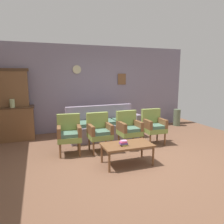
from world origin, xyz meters
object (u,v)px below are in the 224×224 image
at_px(vase_on_cabinet, 12,103).
at_px(armchair_near_cabinet, 69,132).
at_px(floral_couch, 103,126).
at_px(armchair_by_doorway, 153,125).
at_px(floor_vase_by_wall, 177,117).
at_px(side_cabinet, 13,123).
at_px(armchair_row_middle, 129,127).
at_px(coffee_table, 127,146).
at_px(book_stack_on_table, 124,143).
at_px(armchair_near_couch_end, 99,130).

height_order(vase_on_cabinet, armchair_near_cabinet, vase_on_cabinet).
bearing_deg(floral_couch, vase_on_cabinet, 169.43).
relative_size(armchair_by_doorway, floor_vase_by_wall, 1.53).
distance_m(armchair_near_cabinet, armchair_by_doorway, 2.19).
xyz_separation_m(side_cabinet, armchair_row_middle, (2.77, -1.62, 0.03)).
bearing_deg(vase_on_cabinet, coffee_table, -46.27).
distance_m(floral_couch, coffee_table, 1.94).
height_order(armchair_near_cabinet, armchair_by_doorway, same).
relative_size(armchair_row_middle, book_stack_on_table, 5.68).
xyz_separation_m(armchair_near_cabinet, coffee_table, (1.01, -0.97, -0.12)).
height_order(side_cabinet, armchair_by_doorway, side_cabinet).
distance_m(side_cabinet, armchair_row_middle, 3.21).
bearing_deg(book_stack_on_table, armchair_near_cabinet, 131.09).
bearing_deg(floral_couch, armchair_near_cabinet, -138.76).
bearing_deg(armchair_near_cabinet, armchair_row_middle, -1.17).
bearing_deg(vase_on_cabinet, book_stack_on_table, -48.43).
relative_size(armchair_near_cabinet, coffee_table, 0.90).
relative_size(coffee_table, book_stack_on_table, 6.31).
height_order(armchair_near_couch_end, floor_vase_by_wall, armchair_near_couch_end).
bearing_deg(floral_couch, floor_vase_by_wall, 10.10).
relative_size(side_cabinet, floor_vase_by_wall, 1.96).
bearing_deg(armchair_row_middle, floral_couch, 109.71).
bearing_deg(armchair_by_doorway, coffee_table, -140.08).
height_order(side_cabinet, vase_on_cabinet, vase_on_cabinet).
bearing_deg(floral_couch, armchair_by_doorway, -41.45).
xyz_separation_m(vase_on_cabinet, armchair_row_middle, (2.73, -1.44, -0.54)).
relative_size(coffee_table, floor_vase_by_wall, 1.70).
bearing_deg(floral_couch, armchair_row_middle, -70.29).
distance_m(coffee_table, book_stack_on_table, 0.16).
bearing_deg(armchair_row_middle, floor_vase_by_wall, 30.74).
relative_size(armchair_near_cabinet, floor_vase_by_wall, 1.53).
bearing_deg(coffee_table, book_stack_on_table, -147.20).
bearing_deg(armchair_near_couch_end, vase_on_cabinet, 143.39).
bearing_deg(floor_vase_by_wall, vase_on_cabinet, -179.18).
bearing_deg(armchair_row_middle, armchair_near_couch_end, -178.67).
xyz_separation_m(armchair_near_cabinet, armchair_by_doorway, (2.19, 0.01, 0.00)).
distance_m(armchair_near_couch_end, armchair_by_doorway, 1.49).
relative_size(floral_couch, armchair_near_cabinet, 2.29).
distance_m(vase_on_cabinet, coffee_table, 3.36).
xyz_separation_m(side_cabinet, vase_on_cabinet, (0.04, -0.18, 0.58)).
bearing_deg(armchair_by_doorway, armchair_near_couch_end, -177.60).
distance_m(side_cabinet, coffee_table, 3.45).
bearing_deg(armchair_near_couch_end, armchair_row_middle, 1.33).
bearing_deg(coffee_table, floor_vase_by_wall, 39.27).
xyz_separation_m(armchair_near_couch_end, coffee_table, (0.31, -0.92, -0.12)).
bearing_deg(coffee_table, armchair_row_middle, 64.25).
bearing_deg(armchair_near_cabinet, side_cabinet, 129.49).
xyz_separation_m(armchair_near_cabinet, armchair_row_middle, (1.46, -0.03, 0.00)).
height_order(armchair_near_cabinet, armchair_near_couch_end, same).
relative_size(vase_on_cabinet, book_stack_on_table, 1.43).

